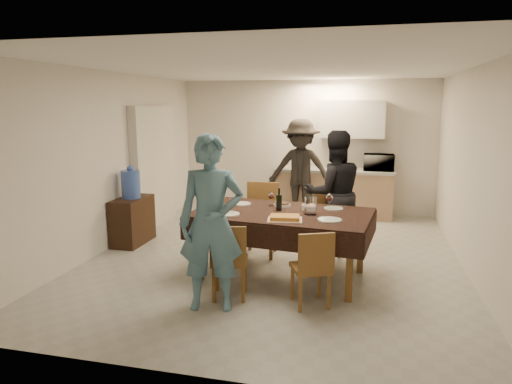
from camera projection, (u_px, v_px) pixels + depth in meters
floor at (276, 257)px, 6.46m from camera, size 5.00×6.00×0.02m
ceiling at (278, 67)px, 5.97m from camera, size 5.00×6.00×0.02m
wall_back at (305, 147)px, 9.08m from camera, size 5.00×0.02×2.60m
wall_front at (199, 217)px, 3.35m from camera, size 5.00×0.02×2.60m
wall_left at (112, 161)px, 6.79m from camera, size 0.02×6.00×2.60m
wall_right at (475, 172)px, 5.64m from camera, size 0.02×6.00×2.60m
stub_partition at (154, 167)px, 7.97m from camera, size 0.15×1.40×2.10m
kitchen_base_cabinet at (333, 194)px, 8.80m from camera, size 2.20×0.60×0.86m
kitchen_worktop at (334, 170)px, 8.72m from camera, size 2.24×0.64×0.05m
upper_cabinet at (352, 119)px, 8.60m from camera, size 1.20×0.34×0.70m
dining_table at (282, 215)px, 5.58m from camera, size 2.25×1.47×0.83m
chair_near_left at (227, 254)px, 4.94m from camera, size 0.46×0.47×0.46m
chair_near_right at (310, 261)px, 4.74m from camera, size 0.51×0.52×0.46m
chair_far_left at (259, 214)px, 6.34m from camera, size 0.48×0.48×0.55m
chair_far_right at (324, 220)px, 6.14m from camera, size 0.51×0.52×0.52m
console at (133, 221)px, 7.03m from camera, size 0.39×0.78×0.72m
water_jug at (131, 184)px, 6.93m from camera, size 0.28×0.28×0.42m
wine_bottle at (279, 199)px, 5.61m from camera, size 0.07×0.07×0.28m
water_pitcher at (310, 205)px, 5.43m from camera, size 0.14×0.14×0.22m
savoury_tart at (285, 218)px, 5.18m from camera, size 0.42×0.34×0.05m
salad_bowl at (309, 207)px, 5.67m from camera, size 0.17×0.17×0.07m
mushroom_dish at (282, 205)px, 5.85m from camera, size 0.19×0.19×0.03m
wine_glass_a at (233, 206)px, 5.44m from camera, size 0.08×0.08×0.19m
wine_glass_b at (329, 202)px, 5.67m from camera, size 0.09×0.09×0.20m
wine_glass_c at (271, 199)px, 5.89m from camera, size 0.08×0.08×0.18m
plate_near_left at (228, 214)px, 5.42m from camera, size 0.27×0.27×0.02m
plate_near_right at (330, 220)px, 5.15m from camera, size 0.27×0.27×0.02m
plate_far_left at (241, 204)px, 6.00m from camera, size 0.25×0.25×0.01m
plate_far_right at (333, 208)px, 5.72m from camera, size 0.24×0.24×0.01m
microwave at (379, 162)px, 8.49m from camera, size 0.55×0.37×0.31m
person_near at (211, 223)px, 4.68m from camera, size 0.75×0.58×1.84m
person_far at (334, 193)px, 6.44m from camera, size 1.04×0.94×1.77m
person_kitchen at (300, 170)px, 8.41m from camera, size 1.21×0.69×1.87m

